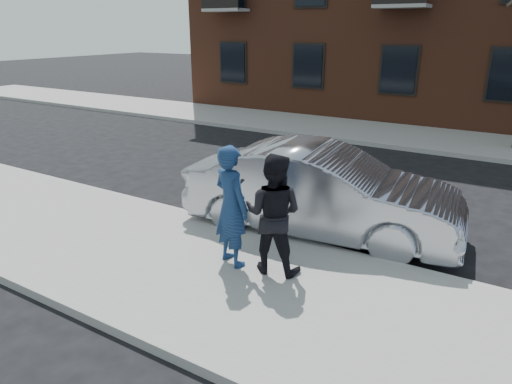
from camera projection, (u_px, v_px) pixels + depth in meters
The scene contains 8 objects.
ground at pixel (180, 261), 7.75m from camera, with size 100.00×100.00×0.00m, color black.
near_sidewalk at pixel (170, 263), 7.52m from camera, with size 50.00×3.50×0.15m, color gray.
near_curb at pixel (231, 225), 8.98m from camera, with size 50.00×0.10×0.15m, color #999691.
far_sidewalk at pixel (378, 133), 16.80m from camera, with size 50.00×3.50×0.15m, color gray.
far_curb at pixel (362, 143), 15.35m from camera, with size 50.00×0.10×0.15m, color #999691.
silver_sedan at pixel (321, 191), 8.56m from camera, with size 1.78×5.12×1.69m, color #999BA3.
man_hoodie at pixel (231, 206), 7.09m from camera, with size 0.83×0.69×1.96m.
man_peacoat at pixel (273, 214), 6.89m from camera, with size 1.03×0.87×1.89m.
Camera 1 is at (4.65, -5.24, 3.75)m, focal length 32.00 mm.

